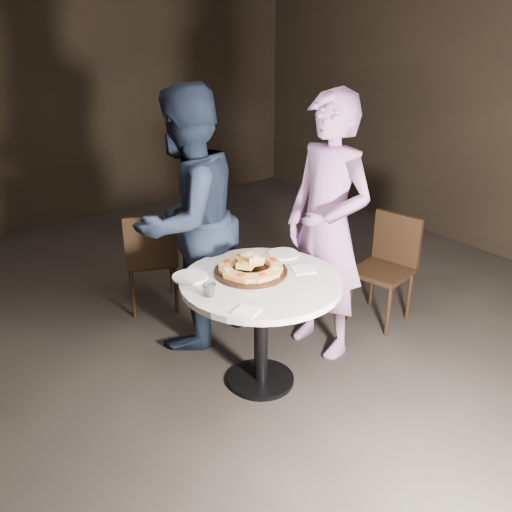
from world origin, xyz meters
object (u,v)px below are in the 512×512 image
(diner_navy, at_px, (187,221))
(diner_teal, at_px, (327,228))
(chair_far, at_px, (151,255))
(serving_board, at_px, (251,271))
(water_glass, at_px, (209,290))
(chair_right, at_px, (388,261))
(table, at_px, (261,300))
(focaccia_pile, at_px, (251,266))

(diner_navy, distance_m, diner_teal, 0.91)
(chair_far, bearing_deg, serving_board, 118.17)
(serving_board, distance_m, water_glass, 0.37)
(chair_right, bearing_deg, diner_navy, -127.27)
(table, xyz_separation_m, chair_far, (-0.09, 1.22, -0.11))
(chair_right, bearing_deg, table, -97.33)
(focaccia_pile, height_order, diner_teal, diner_teal)
(table, height_order, water_glass, water_glass)
(diner_navy, relative_size, diner_teal, 1.01)
(focaccia_pile, xyz_separation_m, chair_far, (-0.09, 1.11, -0.29))
(table, relative_size, water_glass, 13.98)
(focaccia_pile, relative_size, diner_navy, 0.23)
(serving_board, xyz_separation_m, water_glass, (-0.35, -0.10, 0.03))
(serving_board, xyz_separation_m, chair_right, (1.25, -0.00, -0.26))
(chair_far, bearing_deg, focaccia_pile, 118.20)
(focaccia_pile, relative_size, chair_right, 0.50)
(table, distance_m, focaccia_pile, 0.21)
(chair_right, relative_size, diner_navy, 0.45)
(focaccia_pile, xyz_separation_m, diner_navy, (-0.06, 0.61, 0.12))
(serving_board, xyz_separation_m, focaccia_pile, (0.00, 0.00, 0.04))
(water_glass, bearing_deg, table, -1.32)
(water_glass, relative_size, diner_navy, 0.04)
(serving_board, height_order, chair_right, chair_right)
(focaccia_pile, xyz_separation_m, chair_right, (1.25, -0.01, -0.30))
(chair_right, distance_m, diner_navy, 1.50)
(chair_far, relative_size, diner_navy, 0.46)
(focaccia_pile, bearing_deg, table, -92.27)
(water_glass, xyz_separation_m, diner_teal, (0.94, 0.08, 0.12))
(table, bearing_deg, chair_far, 94.18)
(chair_far, height_order, chair_right, chair_far)
(chair_far, xyz_separation_m, diner_teal, (0.69, -1.14, 0.40))
(chair_right, relative_size, diner_teal, 0.46)
(chair_far, height_order, diner_navy, diner_navy)
(focaccia_pile, xyz_separation_m, water_glass, (-0.35, -0.10, -0.01))
(chair_right, xyz_separation_m, diner_navy, (-1.31, 0.61, 0.42))
(chair_right, bearing_deg, focaccia_pile, -102.30)
(table, distance_m, chair_far, 1.23)
(serving_board, distance_m, chair_right, 1.27)
(focaccia_pile, distance_m, water_glass, 0.37)
(table, height_order, diner_teal, diner_teal)
(table, bearing_deg, focaccia_pile, 87.73)
(table, bearing_deg, diner_navy, 94.48)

